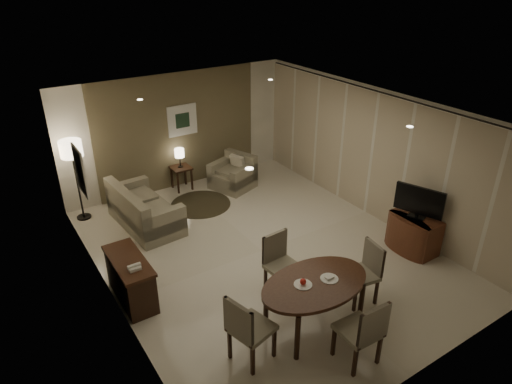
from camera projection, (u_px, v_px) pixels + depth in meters
room_shell at (250, 178)px, 8.27m from camera, size 5.50×7.00×2.70m
taupe_accent at (179, 131)px, 10.57m from camera, size 3.96×0.03×2.70m
curtain_wall at (371, 156)px, 9.29m from camera, size 0.08×6.70×2.58m
curtain_rod at (379, 92)px, 8.70m from camera, size 0.03×6.80×0.03m
art_back_frame at (182, 120)px, 10.49m from camera, size 0.72×0.03×0.72m
art_back_canvas at (183, 120)px, 10.48m from camera, size 0.34×0.01×0.34m
art_left_frame at (80, 171)px, 7.31m from camera, size 0.03×0.60×0.80m
art_left_canvas at (81, 171)px, 7.32m from camera, size 0.01×0.46×0.64m
downlight_nl at (249, 169)px, 5.34m from camera, size 0.10×0.10×0.01m
downlight_nr at (410, 127)px, 6.70m from camera, size 0.10×0.10×0.01m
downlight_fl at (140, 100)px, 8.03m from camera, size 0.10×0.10×0.01m
downlight_fr at (270, 80)px, 9.40m from camera, size 0.10×0.10×0.01m
console_desk at (131, 279)px, 7.19m from camera, size 0.48×1.20×0.75m
telephone at (134, 267)px, 6.77m from camera, size 0.20×0.14×0.09m
tv_cabinet at (414, 233)px, 8.47m from camera, size 0.48×0.90×0.70m
flat_tv at (419, 202)px, 8.16m from camera, size 0.36×0.85×0.60m
dining_table at (313, 305)px, 6.62m from camera, size 1.70×1.06×0.80m
chair_near at (358, 329)px, 6.00m from camera, size 0.53×0.53×1.06m
chair_far at (284, 267)px, 7.25m from camera, size 0.53×0.53×1.03m
chair_left at (252, 327)px, 6.03m from camera, size 0.63×0.63×1.06m
chair_right at (360, 274)px, 7.11m from camera, size 0.55×0.55×1.00m
plate_a at (303, 285)px, 6.39m from camera, size 0.26×0.26×0.02m
plate_b at (329, 279)px, 6.51m from camera, size 0.26×0.26×0.02m
fruit_apple at (303, 282)px, 6.37m from camera, size 0.09×0.09×0.09m
napkin at (329, 277)px, 6.50m from camera, size 0.12×0.08×0.03m
round_rug at (201, 204)px, 10.21m from camera, size 1.33×1.33×0.01m
sofa at (145, 206)px, 9.24m from camera, size 1.89×1.05×0.86m
armchair at (232, 172)px, 10.81m from camera, size 1.09×1.12×0.79m
side_table at (182, 178)px, 10.80m from camera, size 0.44×0.44×0.56m
table_lamp at (180, 157)px, 10.58m from camera, size 0.22×0.22×0.50m
floor_lamp at (77, 181)px, 9.30m from camera, size 0.44×0.44×1.73m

